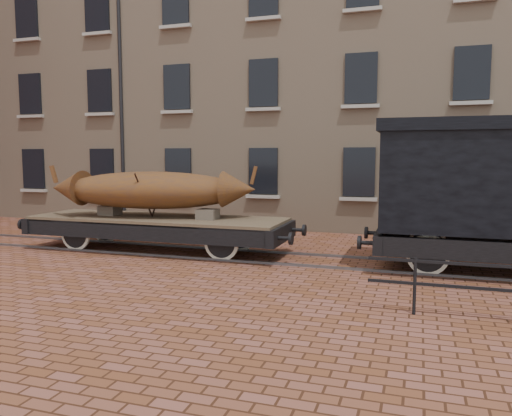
% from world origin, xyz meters
% --- Properties ---
extents(ground, '(90.00, 90.00, 0.00)m').
position_xyz_m(ground, '(0.00, 0.00, 0.00)').
color(ground, brown).
extents(warehouse_cream, '(40.00, 10.19, 14.00)m').
position_xyz_m(warehouse_cream, '(3.00, 9.99, 7.00)').
color(warehouse_cream, tan).
rests_on(warehouse_cream, ground).
extents(rail_track, '(30.00, 1.52, 0.06)m').
position_xyz_m(rail_track, '(0.00, 0.00, 0.03)').
color(rail_track, '#59595E').
rests_on(rail_track, ground).
extents(flatcar_wagon, '(8.44, 2.29, 1.27)m').
position_xyz_m(flatcar_wagon, '(-4.17, 0.00, 0.79)').
color(flatcar_wagon, brown).
rests_on(flatcar_wagon, ground).
extents(iron_boat, '(6.14, 2.69, 1.49)m').
position_xyz_m(iron_boat, '(-4.34, -0.00, 1.78)').
color(iron_boat, brown).
rests_on(iron_boat, flatcar_wagon).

